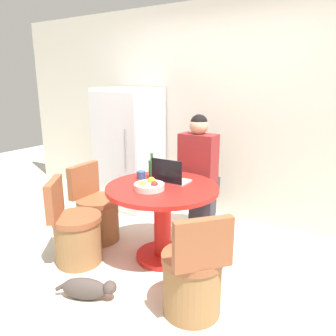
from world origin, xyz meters
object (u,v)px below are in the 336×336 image
(refrigerator, at_px, (129,148))
(laptop, at_px, (170,177))
(person_seated, at_px, (200,169))
(cat, at_px, (87,288))
(chair_near_right_corner, at_px, (193,279))
(fruit_bowl, at_px, (149,186))
(bottle, at_px, (152,168))
(chair_left_side, at_px, (97,215))
(chair_near_left_corner, at_px, (76,235))
(dining_table, at_px, (162,208))

(refrigerator, xyz_separation_m, laptop, (1.16, -0.84, -0.01))
(person_seated, distance_m, cat, 1.72)
(refrigerator, distance_m, chair_near_right_corner, 2.39)
(chair_near_right_corner, height_order, fruit_bowl, fruit_bowl)
(refrigerator, xyz_separation_m, chair_near_right_corner, (1.77, -1.51, -0.52))
(bottle, distance_m, cat, 1.25)
(refrigerator, bearing_deg, chair_left_side, -71.20)
(chair_near_left_corner, bearing_deg, bottle, -70.33)
(person_seated, distance_m, fruit_bowl, 0.89)
(fruit_bowl, bearing_deg, chair_left_side, 172.11)
(laptop, bearing_deg, chair_left_side, 11.65)
(fruit_bowl, bearing_deg, cat, -99.78)
(cat, bearing_deg, chair_left_side, 105.29)
(dining_table, xyz_separation_m, person_seated, (0.01, 0.75, 0.22))
(chair_near_right_corner, height_order, cat, chair_near_right_corner)
(chair_near_right_corner, bearing_deg, dining_table, -90.00)
(chair_left_side, height_order, laptop, laptop)
(dining_table, bearing_deg, chair_near_left_corner, -143.13)
(chair_near_left_corner, relative_size, laptop, 2.50)
(dining_table, relative_size, person_seated, 0.78)
(refrigerator, xyz_separation_m, cat, (1.00, -1.82, -0.71))
(refrigerator, relative_size, cat, 3.34)
(person_seated, xyz_separation_m, bottle, (-0.23, -0.59, 0.11))
(chair_left_side, distance_m, fruit_bowl, 0.92)
(dining_table, distance_m, fruit_bowl, 0.30)
(fruit_bowl, height_order, bottle, bottle)
(chair_near_right_corner, height_order, laptop, laptop)
(chair_near_right_corner, bearing_deg, refrigerator, -89.11)
(chair_near_right_corner, bearing_deg, fruit_bowl, -79.77)
(person_seated, bearing_deg, cat, 83.73)
(chair_near_left_corner, distance_m, laptop, 1.04)
(person_seated, bearing_deg, chair_near_right_corner, 115.13)
(dining_table, bearing_deg, cat, -101.04)
(refrigerator, bearing_deg, chair_near_right_corner, -40.43)
(dining_table, bearing_deg, fruit_bowl, -107.03)
(chair_near_left_corner, bearing_deg, chair_near_right_corner, -129.09)
(chair_near_left_corner, relative_size, bottle, 3.21)
(refrigerator, bearing_deg, person_seated, -10.82)
(refrigerator, bearing_deg, laptop, -35.77)
(person_seated, xyz_separation_m, cat, (-0.17, -1.59, -0.64))
(person_seated, bearing_deg, dining_table, 89.22)
(dining_table, height_order, fruit_bowl, fruit_bowl)
(person_seated, xyz_separation_m, laptop, (-0.01, -0.61, 0.06))
(dining_table, distance_m, chair_near_left_corner, 0.85)
(chair_near_right_corner, height_order, bottle, bottle)
(chair_near_right_corner, relative_size, person_seated, 0.61)
(dining_table, height_order, bottle, bottle)
(chair_near_left_corner, bearing_deg, cat, -162.61)
(dining_table, distance_m, cat, 0.96)
(chair_left_side, distance_m, bottle, 0.84)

